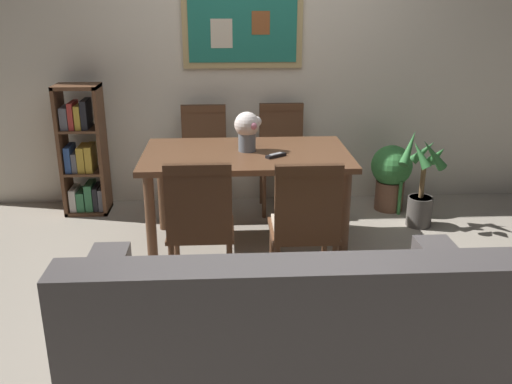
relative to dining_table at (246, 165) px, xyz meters
name	(u,v)px	position (x,y,z in m)	size (l,w,h in m)	color
ground_plane	(271,284)	(0.13, -0.60, -0.64)	(12.00, 12.00, 0.00)	gray
wall_back_with_painting	(256,54)	(0.13, 1.08, 0.67)	(5.20, 0.14, 2.60)	beige
dining_table	(246,165)	(0.00, 0.00, 0.00)	(1.47, 0.88, 0.73)	brown
dining_chair_far_right	(282,148)	(0.34, 0.81, -0.10)	(0.40, 0.41, 0.91)	brown
dining_chair_near_left	(200,220)	(-0.30, -0.77, -0.10)	(0.40, 0.41, 0.91)	brown
dining_chair_far_left	(204,151)	(-0.33, 0.77, -0.10)	(0.40, 0.41, 0.91)	brown
dining_chair_near_right	(305,221)	(0.31, -0.82, -0.10)	(0.40, 0.41, 0.91)	brown
leather_couch	(281,343)	(0.09, -1.71, -0.32)	(1.80, 0.84, 0.84)	#514C4C
bookshelf	(83,156)	(-1.35, 0.79, -0.13)	(0.36, 0.28, 1.10)	brown
potted_ivy	(391,174)	(1.28, 0.69, -0.31)	(0.35, 0.35, 0.59)	brown
potted_palm	(421,186)	(1.42, 0.32, -0.29)	(0.38, 0.38, 0.78)	#4C4742
flower_vase	(247,128)	(0.01, 0.04, 0.26)	(0.19, 0.19, 0.28)	slate
tv_remote	(276,155)	(0.20, -0.13, 0.11)	(0.15, 0.13, 0.02)	black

